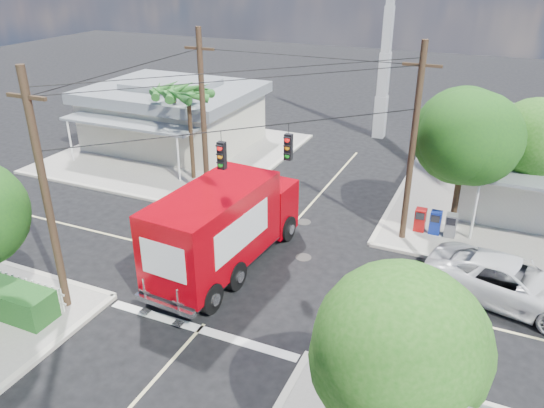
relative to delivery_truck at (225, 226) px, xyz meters
The scene contains 16 objects.
ground 2.24m from the delivery_truck, ahead, with size 120.00×120.00×0.00m, color black.
sidewalk_ne 16.46m from the delivery_truck, 42.63° to the left, with size 14.12×14.12×0.14m.
sidewalk_nw 14.86m from the delivery_truck, 131.29° to the left, with size 14.12×14.12×0.14m.
road_markings 2.57m from the delivery_truck, 47.91° to the right, with size 32.00×32.00×0.01m.
building_nw 16.67m from the delivery_truck, 130.59° to the left, with size 10.80×10.20×4.30m.
radio_tower 20.60m from the delivery_truck, 85.32° to the left, with size 0.80×0.80×17.00m.
tree_ne_front 11.24m from the delivery_truck, 39.75° to the left, with size 4.21×4.14×6.66m.
tree_ne_back 14.46m from the delivery_truck, 39.87° to the left, with size 3.77×3.66×5.82m.
tree_se 10.99m from the delivery_truck, 40.80° to the right, with size 3.67×3.54×5.62m.
palm_nw_front 10.46m from the delivery_truck, 129.51° to the left, with size 3.01×3.08×5.59m.
palm_nw_back 12.72m from the delivery_truck, 132.23° to the left, with size 3.01×3.08×5.19m.
utility_poles 3.33m from the delivery_truck, 103.47° to the left, with size 12.00×10.68×9.00m.
picket_fence 8.65m from the delivery_truck, 140.89° to the right, with size 5.94×0.06×1.00m.
vending_boxes 10.05m from the delivery_truck, 39.89° to the left, with size 1.90×0.50×1.10m.
delivery_truck is the anchor object (origin of this frame).
parked_car 11.23m from the delivery_truck, 11.09° to the left, with size 2.82×6.11×1.70m, color silver.
Camera 1 is at (8.48, -17.04, 12.00)m, focal length 35.00 mm.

